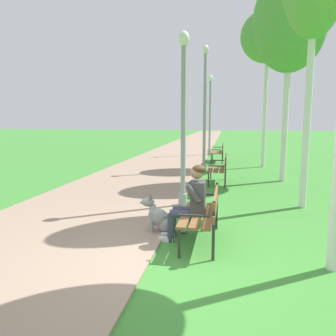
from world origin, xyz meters
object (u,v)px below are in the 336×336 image
person_seated_on_near_bench (191,200)px  lamp_post_far (210,115)px  park_bench_near (204,211)px  birch_tree_third (290,22)px  lamp_post_mid (205,107)px  park_bench_far (219,151)px  dog_grey (162,219)px  park_bench_mid (220,167)px  birch_tree_fourth (268,37)px  lamp_post_near (183,119)px

person_seated_on_near_bench → lamp_post_far: size_ratio=0.29×
park_bench_near → birch_tree_third: birch_tree_third is taller
park_bench_near → lamp_post_mid: bearing=94.0°
park_bench_far → dog_grey: bearing=-93.8°
park_bench_mid → person_seated_on_near_bench: person_seated_on_near_bench is taller
person_seated_on_near_bench → birch_tree_fourth: birch_tree_fourth is taller
lamp_post_far → birch_tree_fourth: birch_tree_fourth is taller
dog_grey → person_seated_on_near_bench: bearing=-26.9°
park_bench_mid → birch_tree_third: size_ratio=0.23×
lamp_post_near → person_seated_on_near_bench: bearing=-79.1°
dog_grey → park_bench_near: bearing=-21.5°
park_bench_far → lamp_post_mid: lamp_post_mid is taller
person_seated_on_near_bench → dog_grey: bearing=153.1°
lamp_post_far → park_bench_near: bearing=-87.3°
park_bench_near → park_bench_far: bearing=90.3°
birch_tree_third → lamp_post_far: bearing=110.2°
lamp_post_near → birch_tree_third: 5.47m
park_bench_mid → lamp_post_mid: lamp_post_mid is taller
person_seated_on_near_bench → lamp_post_near: 2.55m
person_seated_on_near_bench → birch_tree_fourth: bearing=77.6°
lamp_post_mid → birch_tree_fourth: birch_tree_fourth is taller
park_bench_near → birch_tree_fourth: birch_tree_fourth is taller
lamp_post_far → birch_tree_third: 8.37m
dog_grey → lamp_post_mid: lamp_post_mid is taller
park_bench_mid → birch_tree_third: birch_tree_third is taller
park_bench_near → lamp_post_near: 2.70m
park_bench_near → birch_tree_fourth: bearing=78.9°
park_bench_mid → lamp_post_mid: size_ratio=0.32×
lamp_post_far → dog_grey: bearing=-90.5°
park_bench_near → dog_grey: 0.83m
lamp_post_near → lamp_post_far: bearing=90.1°
park_bench_near → birch_tree_fourth: size_ratio=0.24×
dog_grey → lamp_post_near: size_ratio=0.22×
park_bench_near → lamp_post_mid: 7.86m
person_seated_on_near_bench → lamp_post_mid: size_ratio=0.27×
lamp_post_near → birch_tree_third: size_ratio=0.59×
lamp_post_far → birch_tree_fourth: 5.69m
person_seated_on_near_bench → lamp_post_mid: bearing=92.4°
person_seated_on_near_bench → birch_tree_fourth: size_ratio=0.20×
person_seated_on_near_bench → dog_grey: (-0.53, 0.27, -0.42)m
lamp_post_far → birch_tree_third: size_ratio=0.67×
dog_grey → lamp_post_far: lamp_post_far is taller
person_seated_on_near_bench → birch_tree_third: size_ratio=0.20×
lamp_post_near → birch_tree_fourth: (2.43, 7.02, 3.21)m
birch_tree_third → lamp_post_near: bearing=-126.0°
lamp_post_near → park_bench_mid: bearing=76.2°
park_bench_near → person_seated_on_near_bench: person_seated_on_near_bench is taller
dog_grey → birch_tree_fourth: bearing=74.0°
lamp_post_near → park_bench_near: bearing=-74.1°
park_bench_near → park_bench_far: 10.56m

